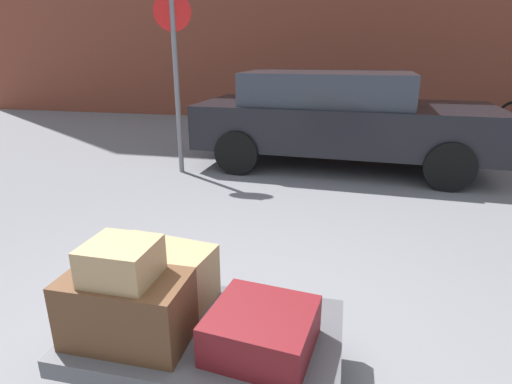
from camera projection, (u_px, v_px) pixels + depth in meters
ground_plane at (209, 379)px, 2.27m from camera, size 60.00×60.00×0.00m
luggage_cart at (207, 338)px, 2.19m from camera, size 1.39×0.81×0.34m
duffel_bag_brown_front_right at (127, 309)px, 2.03m from camera, size 0.61×0.35×0.35m
duffel_bag_tan_rear_left at (161, 274)px, 2.37m from camera, size 0.63×0.43×0.32m
suitcase_maroon_rear_right at (262, 330)px, 1.98m from camera, size 0.54×0.52×0.21m
duffel_bag_tan_topmost_pile at (121, 261)px, 1.94m from camera, size 0.33×0.30×0.18m
parked_car at (339, 117)px, 6.26m from camera, size 4.38×2.09×1.42m
bollard_kerb_near at (423, 131)px, 7.56m from camera, size 0.21×0.21×0.64m
bollard_kerb_mid at (501, 134)px, 7.29m from camera, size 0.21×0.21×0.64m
no_parking_sign at (176, 66)px, 5.67m from camera, size 0.49×0.16×2.45m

